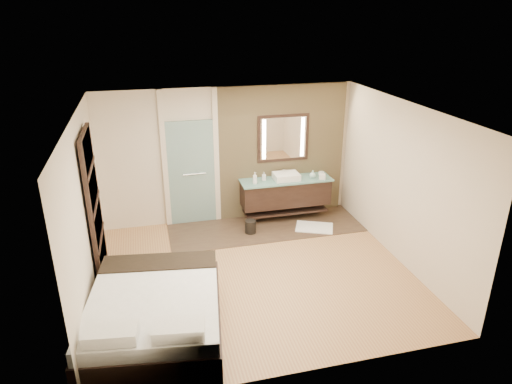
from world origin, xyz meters
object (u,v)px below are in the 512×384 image
object	(u,v)px
bed	(156,315)
vanity	(286,192)
waste_bin	(250,227)
mirror_unit	(283,138)

from	to	relation	value
bed	vanity	bearing A→B (deg)	56.28
waste_bin	vanity	bearing A→B (deg)	29.55
mirror_unit	bed	distance (m)	4.50
vanity	bed	bearing A→B (deg)	-131.81
mirror_unit	waste_bin	world-z (taller)	mirror_unit
mirror_unit	bed	bearing A→B (deg)	-129.69
waste_bin	mirror_unit	bearing A→B (deg)	40.26
vanity	waste_bin	xyz separation A→B (m)	(-0.85, -0.48, -0.45)
vanity	bed	size ratio (longest dim) A/B	0.80
mirror_unit	bed	world-z (taller)	mirror_unit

